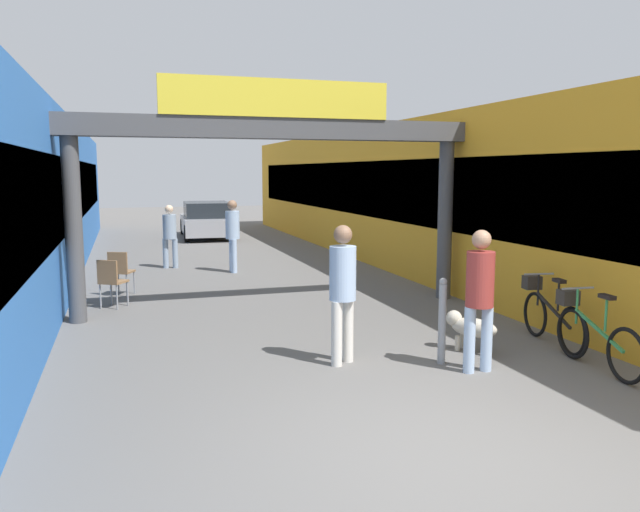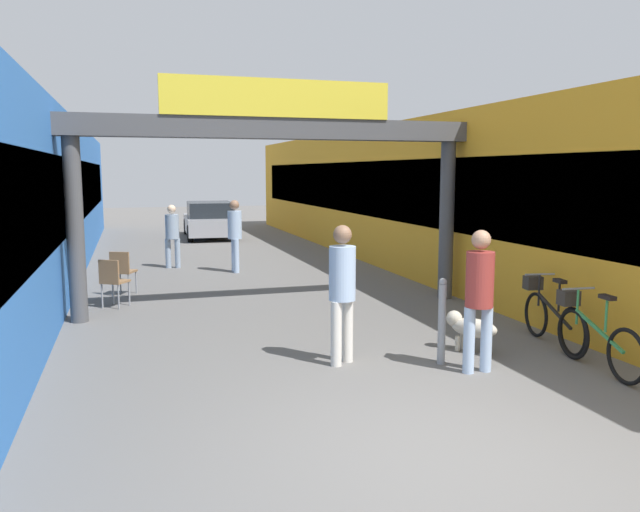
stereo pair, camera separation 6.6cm
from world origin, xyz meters
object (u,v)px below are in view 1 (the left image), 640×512
parked_car_silver (207,220)px  bollard_post_metal (442,320)px  bicycle_green_nearest (592,334)px  dog_on_leash (470,327)px  pedestrian_elderly_walking (170,232)px  bicycle_black_second (549,314)px  cafe_chair_wood_farther (120,269)px  pedestrian_carrying_crate (233,231)px  pedestrian_companion (343,285)px  pedestrian_with_dog (480,291)px  cafe_chair_wood_nearer (111,279)px

parked_car_silver → bollard_post_metal: bearing=-86.8°
bicycle_green_nearest → dog_on_leash: bearing=134.6°
pedestrian_elderly_walking → bicycle_black_second: 10.02m
bicycle_green_nearest → cafe_chair_wood_farther: size_ratio=1.90×
parked_car_silver → bicycle_green_nearest: bearing=-81.3°
pedestrian_carrying_crate → parked_car_silver: 8.41m
cafe_chair_wood_farther → parked_car_silver: (3.04, 10.63, 0.10)m
bicycle_black_second → cafe_chair_wood_farther: (-5.89, 5.48, 0.10)m
pedestrian_companion → bicycle_black_second: bearing=0.3°
pedestrian_carrying_crate → dog_on_leash: (1.97, -7.73, -0.68)m
pedestrian_with_dog → cafe_chair_wood_farther: bearing=123.8°
bicycle_green_nearest → parked_car_silver: bearing=98.7°
cafe_chair_wood_farther → parked_car_silver: bearing=74.0°
pedestrian_with_dog → pedestrian_elderly_walking: bearing=107.3°
bicycle_black_second → cafe_chair_wood_nearer: (-6.04, 4.33, 0.10)m
cafe_chair_wood_nearer → parked_car_silver: bearing=74.8°
pedestrian_companion → bollard_post_metal: 1.36m
bollard_post_metal → cafe_chair_wood_farther: size_ratio=1.26×
dog_on_leash → bicycle_green_nearest: bicycle_green_nearest is taller
dog_on_leash → cafe_chair_wood_farther: bearing=130.0°
bollard_post_metal → cafe_chair_wood_farther: bollard_post_metal is taller
pedestrian_with_dog → cafe_chair_wood_farther: (-4.22, 6.30, -0.47)m
pedestrian_with_dog → dog_on_leash: (0.37, 0.82, -0.68)m
pedestrian_with_dog → bollard_post_metal: bearing=122.2°
bicycle_green_nearest → bollard_post_metal: 1.87m
pedestrian_carrying_crate → parked_car_silver: (0.41, 8.39, -0.37)m
pedestrian_companion → dog_on_leash: pedestrian_companion is taller
pedestrian_with_dog → cafe_chair_wood_farther: 7.60m
pedestrian_elderly_walking → parked_car_silver: bearing=75.8°
pedestrian_companion → bicycle_green_nearest: bearing=-20.4°
pedestrian_carrying_crate → cafe_chair_wood_farther: size_ratio=1.99×
pedestrian_companion → cafe_chair_wood_farther: size_ratio=2.01×
bollard_post_metal → pedestrian_elderly_walking: bearing=106.6°
pedestrian_elderly_walking → parked_car_silver: pedestrian_elderly_walking is taller
pedestrian_companion → parked_car_silver: size_ratio=0.44×
cafe_chair_wood_farther → parked_car_silver: 11.06m
cafe_chair_wood_nearer → parked_car_silver: parked_car_silver is taller
bollard_post_metal → cafe_chair_wood_nearer: (-4.11, 4.73, -0.03)m
pedestrian_carrying_crate → dog_on_leash: pedestrian_carrying_crate is taller
pedestrian_carrying_crate → bollard_post_metal: pedestrian_carrying_crate is taller
pedestrian_carrying_crate → bicycle_green_nearest: bearing=-70.9°
dog_on_leash → parked_car_silver: 16.20m
pedestrian_elderly_walking → bollard_post_metal: bearing=-73.4°
dog_on_leash → bicycle_green_nearest: 1.55m
bicycle_green_nearest → bicycle_black_second: size_ratio=1.01×
bollard_post_metal → cafe_chair_wood_nearer: size_ratio=1.26×
pedestrian_companion → bicycle_black_second: (3.15, 0.02, -0.60)m
pedestrian_companion → pedestrian_elderly_walking: 9.00m
pedestrian_with_dog → bicycle_green_nearest: bearing=-11.0°
dog_on_leash → pedestrian_with_dog: bearing=-114.6°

